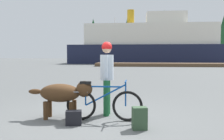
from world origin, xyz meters
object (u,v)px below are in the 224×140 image
object	(u,v)px
person_cyclist	(107,71)
ferry_boat	(150,45)
bicycle	(103,104)
sailboat_moored	(115,60)
dog	(64,93)
handbag_pannier	(74,118)
backpack	(140,118)

from	to	relation	value
person_cyclist	ferry_boat	bearing A→B (deg)	85.39
bicycle	sailboat_moored	bearing A→B (deg)	94.95
bicycle	dog	xyz separation A→B (m)	(-0.91, 0.08, 0.21)
ferry_boat	handbag_pannier	bearing A→B (deg)	-95.43
backpack	sailboat_moored	world-z (taller)	sailboat_moored
person_cyclist	backpack	bearing A→B (deg)	-54.12
dog	ferry_boat	distance (m)	34.39
dog	sailboat_moored	bearing A→B (deg)	93.61
bicycle	dog	distance (m)	0.93
sailboat_moored	handbag_pannier	bearing A→B (deg)	-85.93
person_cyclist	sailboat_moored	distance (m)	37.90
ferry_boat	sailboat_moored	bearing A→B (deg)	145.92
person_cyclist	dog	size ratio (longest dim) A/B	1.18
sailboat_moored	backpack	bearing A→B (deg)	-83.97
backpack	handbag_pannier	bearing A→B (deg)	173.63
bicycle	handbag_pannier	bearing A→B (deg)	-144.79
person_cyclist	handbag_pannier	size ratio (longest dim) A/B	5.49
handbag_pannier	bicycle	bearing A→B (deg)	35.21
dog	backpack	bearing A→B (deg)	-20.25
sailboat_moored	bicycle	bearing A→B (deg)	-85.05
handbag_pannier	ferry_boat	world-z (taller)	ferry_boat
person_cyclist	backpack	size ratio (longest dim) A/B	4.01
backpack	handbag_pannier	world-z (taller)	backpack
bicycle	sailboat_moored	size ratio (longest dim) A/B	0.19
bicycle	person_cyclist	world-z (taller)	person_cyclist
handbag_pannier	dog	bearing A→B (deg)	125.89
ferry_boat	backpack	bearing A→B (deg)	-93.20
backpack	sailboat_moored	xyz separation A→B (m)	(-4.10, 38.82, 0.26)
bicycle	backpack	world-z (taller)	bicycle
backpack	sailboat_moored	size ratio (longest dim) A/B	0.05
bicycle	sailboat_moored	world-z (taller)	sailboat_moored
backpack	handbag_pannier	distance (m)	1.36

